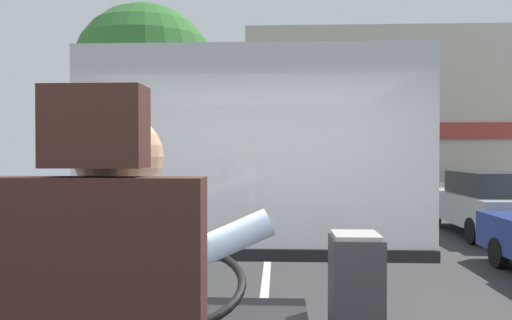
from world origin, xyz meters
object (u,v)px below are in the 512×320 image
object	(u,v)px
bus_driver	(127,308)
fare_box	(356,315)
parked_car_white	(402,185)
parked_car_silver	(488,203)

from	to	relation	value
bus_driver	fare_box	distance (m)	1.45
bus_driver	parked_car_white	xyz separation A→B (m)	(5.05, 17.27, -0.78)
bus_driver	parked_car_silver	size ratio (longest dim) A/B	0.21
bus_driver	parked_car_silver	distance (m)	11.54
bus_driver	parked_car_white	bearing A→B (deg)	73.69
fare_box	bus_driver	bearing A→B (deg)	-124.27
fare_box	parked_car_white	distance (m)	16.68
fare_box	parked_car_silver	world-z (taller)	fare_box
bus_driver	fare_box	world-z (taller)	bus_driver
fare_box	parked_car_silver	size ratio (longest dim) A/B	0.21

